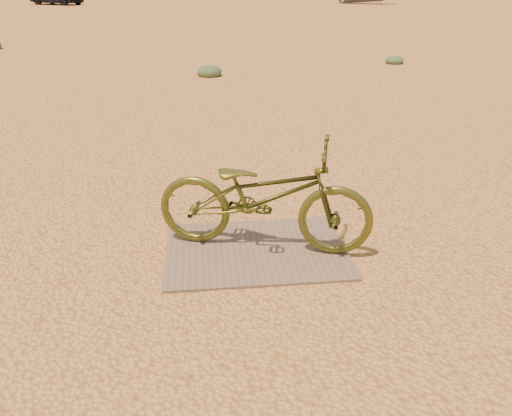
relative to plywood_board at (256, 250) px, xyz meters
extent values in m
plane|color=tan|center=(0.48, 0.59, -0.01)|extent=(120.00, 120.00, 0.00)
cube|color=brown|center=(0.00, 0.00, 0.00)|extent=(1.52, 1.08, 0.02)
imported|color=#494E1B|center=(0.07, 0.05, 0.48)|extent=(1.88, 1.09, 0.94)
ellipsoid|color=#476541|center=(-0.20, 8.05, -0.01)|extent=(0.57, 0.57, 0.31)
ellipsoid|color=#476541|center=(4.63, 9.25, -0.01)|extent=(0.47, 0.47, 0.26)
camera|label=1|loc=(-0.39, -3.64, 2.12)|focal=35.00mm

